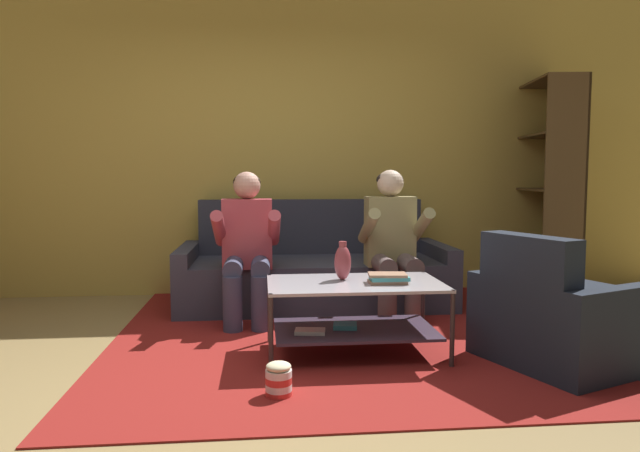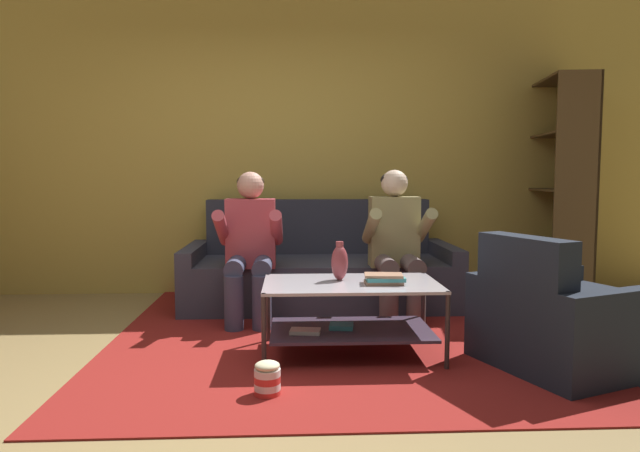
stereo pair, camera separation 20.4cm
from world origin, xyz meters
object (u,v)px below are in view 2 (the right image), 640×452
(book_stack, at_px, (384,279))
(popcorn_tub, at_px, (267,379))
(couch, at_px, (320,272))
(person_seated_left, at_px, (250,241))
(vase, at_px, (340,262))
(coffee_table, at_px, (350,307))
(bookshelf, at_px, (560,212))
(armchair, at_px, (567,322))
(person_seated_right, at_px, (396,239))

(book_stack, bearing_deg, popcorn_tub, -140.21)
(couch, xyz_separation_m, person_seated_left, (-0.56, -0.58, 0.34))
(couch, height_order, book_stack, couch)
(person_seated_left, bearing_deg, vase, -52.00)
(couch, distance_m, coffee_table, 1.46)
(couch, height_order, popcorn_tub, couch)
(person_seated_left, height_order, bookshelf, bookshelf)
(person_seated_left, bearing_deg, armchair, -30.75)
(coffee_table, relative_size, bookshelf, 0.54)
(book_stack, xyz_separation_m, bookshelf, (1.92, 1.74, 0.29))
(bookshelf, bearing_deg, person_seated_right, -154.62)
(bookshelf, bearing_deg, book_stack, -137.89)
(vase, distance_m, book_stack, 0.31)
(coffee_table, height_order, bookshelf, bookshelf)
(person_seated_left, height_order, armchair, person_seated_left)
(popcorn_tub, bearing_deg, book_stack, 39.79)
(vase, bearing_deg, popcorn_tub, -120.71)
(coffee_table, xyz_separation_m, bookshelf, (2.13, 1.67, 0.47))
(person_seated_right, distance_m, bookshelf, 1.86)
(person_seated_right, xyz_separation_m, popcorn_tub, (-0.93, -1.52, -0.54))
(book_stack, bearing_deg, armchair, -11.10)
(person_seated_left, bearing_deg, popcorn_tub, -82.78)
(bookshelf, height_order, armchair, bookshelf)
(coffee_table, distance_m, popcorn_tub, 0.83)
(couch, distance_m, bookshelf, 2.31)
(couch, relative_size, coffee_table, 2.12)
(person_seated_left, height_order, book_stack, person_seated_left)
(person_seated_left, xyz_separation_m, bookshelf, (2.80, 0.80, 0.16))
(person_seated_right, relative_size, armchair, 1.03)
(book_stack, height_order, popcorn_tub, book_stack)
(armchair, bearing_deg, couch, 128.30)
(couch, relative_size, book_stack, 9.23)
(person_seated_right, xyz_separation_m, coffee_table, (-0.45, -0.87, -0.32))
(vase, height_order, book_stack, vase)
(book_stack, relative_size, popcorn_tub, 1.36)
(coffee_table, relative_size, armchair, 0.95)
(vase, distance_m, popcorn_tub, 0.97)
(couch, xyz_separation_m, armchair, (1.36, -1.73, -0.02))
(couch, distance_m, person_seated_right, 0.88)
(popcorn_tub, bearing_deg, coffee_table, 52.86)
(armchair, distance_m, popcorn_tub, 1.78)
(vase, height_order, armchair, armchair)
(bookshelf, distance_m, armchair, 2.19)
(bookshelf, bearing_deg, person_seated_left, -164.13)
(coffee_table, bearing_deg, bookshelf, 38.16)
(couch, xyz_separation_m, person_seated_right, (0.56, -0.58, 0.35))
(person_seated_right, relative_size, popcorn_tub, 6.38)
(book_stack, bearing_deg, person_seated_right, 75.39)
(couch, relative_size, armchair, 2.03)
(couch, distance_m, vase, 1.41)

